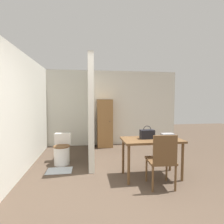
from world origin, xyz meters
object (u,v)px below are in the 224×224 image
Objects in this scene: wooden_chair at (162,159)px; space_heater at (167,144)px; wooden_cabinet at (105,123)px; dining_table at (152,144)px; handbag at (147,134)px; toilet at (62,151)px.

wooden_chair is 2.07m from space_heater.
dining_table is at bearing -73.98° from wooden_cabinet.
space_heater is at bearing 65.67° from wooden_chair.
dining_table is 4.19× the size of handbag.
dining_table is 1.98× the size of space_heater.
space_heater is at bearing 7.04° from toilet.
handbag is (1.77, -0.97, 0.55)m from toilet.
space_heater is at bearing 51.03° from handbag.
toilet is at bearing 151.38° from dining_table.
wooden_cabinet is 2.02m from space_heater.
wooden_cabinet is at bearing 106.02° from dining_table.
wooden_cabinet reaches higher than space_heater.
handbag is 2.43m from wooden_cabinet.
wooden_chair reaches higher than dining_table.
wooden_chair is at bearing -118.21° from space_heater.
space_heater is (1.07, 1.32, -0.56)m from handbag.
wooden_chair is 0.60m from handbag.
handbag is (-0.08, 0.04, 0.19)m from dining_table.
toilet is 1.86m from wooden_cabinet.
toilet is (-1.85, 1.01, -0.36)m from dining_table.
dining_table is 1.65× the size of toilet.
dining_table is 1.72m from space_heater.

